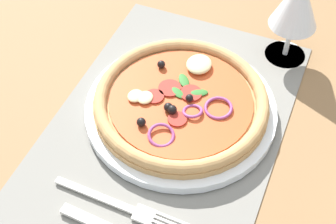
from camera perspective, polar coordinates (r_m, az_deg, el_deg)
ground_plane at (r=71.42cm, az=-0.32°, el=-2.65°), size 190.00×140.00×2.40cm
placemat at (r=70.31cm, az=-0.33°, el=-1.96°), size 48.09×31.06×0.40cm
plate at (r=71.50cm, az=1.45°, el=0.30°), size 27.08×27.08×1.36cm
pizza at (r=70.20cm, az=1.48°, el=1.26°), size 24.59×24.59×2.61cm
fork at (r=63.08cm, az=-4.68°, el=-10.78°), size 2.37×18.04×0.44cm
wine_glass at (r=76.45cm, az=14.39°, el=11.79°), size 7.20×7.20×14.90cm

